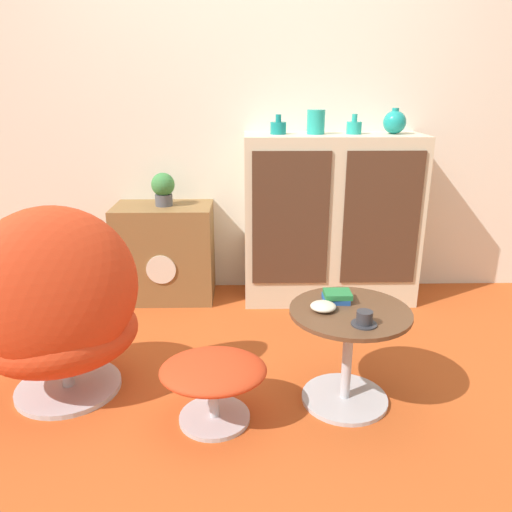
% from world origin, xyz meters
% --- Properties ---
extents(ground_plane, '(12.00, 12.00, 0.00)m').
position_xyz_m(ground_plane, '(0.00, 0.00, 0.00)').
color(ground_plane, '#B74C1E').
extents(wall_back, '(6.40, 0.06, 2.60)m').
position_xyz_m(wall_back, '(0.00, 1.41, 1.30)').
color(wall_back, silver).
rests_on(wall_back, ground_plane).
extents(sideboard, '(1.11, 0.42, 1.08)m').
position_xyz_m(sideboard, '(0.52, 1.17, 0.54)').
color(sideboard, beige).
rests_on(sideboard, ground_plane).
extents(tv_console, '(0.63, 0.39, 0.63)m').
position_xyz_m(tv_console, '(-0.57, 1.19, 0.32)').
color(tv_console, brown).
rests_on(tv_console, ground_plane).
extents(egg_chair, '(0.87, 0.83, 0.93)m').
position_xyz_m(egg_chair, '(-0.85, 0.04, 0.42)').
color(egg_chair, '#B7B7BC').
rests_on(egg_chair, ground_plane).
extents(ottoman, '(0.45, 0.38, 0.29)m').
position_xyz_m(ottoman, '(-0.17, -0.14, 0.21)').
color(ottoman, '#B7B7BC').
rests_on(ottoman, ground_plane).
extents(coffee_table, '(0.52, 0.52, 0.45)m').
position_xyz_m(coffee_table, '(0.41, -0.02, 0.27)').
color(coffee_table, '#B7B7BC').
rests_on(coffee_table, ground_plane).
extents(vase_leftmost, '(0.10, 0.10, 0.12)m').
position_xyz_m(vase_leftmost, '(0.17, 1.18, 1.12)').
color(vase_leftmost, '#147A75').
rests_on(vase_leftmost, sideboard).
extents(vase_inner_left, '(0.11, 0.11, 0.14)m').
position_xyz_m(vase_inner_left, '(0.40, 1.18, 1.15)').
color(vase_inner_left, teal).
rests_on(vase_inner_left, sideboard).
extents(vase_inner_right, '(0.09, 0.09, 0.12)m').
position_xyz_m(vase_inner_right, '(0.64, 1.18, 1.12)').
color(vase_inner_right, teal).
rests_on(vase_inner_right, sideboard).
extents(vase_rightmost, '(0.14, 0.14, 0.15)m').
position_xyz_m(vase_rightmost, '(0.88, 1.18, 1.15)').
color(vase_rightmost, teal).
rests_on(vase_rightmost, sideboard).
extents(potted_plant, '(0.15, 0.15, 0.21)m').
position_xyz_m(potted_plant, '(-0.55, 1.19, 0.75)').
color(potted_plant, '#4C4C51').
rests_on(potted_plant, tv_console).
extents(teacup, '(0.10, 0.10, 0.06)m').
position_xyz_m(teacup, '(0.44, -0.16, 0.48)').
color(teacup, '#2D2D33').
rests_on(teacup, coffee_table).
extents(book_stack, '(0.13, 0.11, 0.05)m').
position_xyz_m(book_stack, '(0.37, 0.07, 0.48)').
color(book_stack, '#1E478C').
rests_on(book_stack, coffee_table).
extents(bowl, '(0.11, 0.11, 0.04)m').
position_xyz_m(bowl, '(0.30, -0.02, 0.47)').
color(bowl, beige).
rests_on(bowl, coffee_table).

